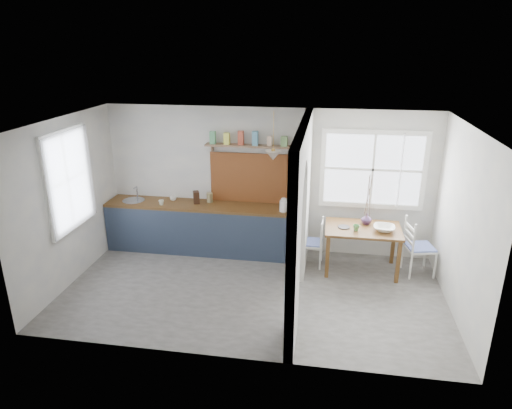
% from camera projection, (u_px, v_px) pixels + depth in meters
% --- Properties ---
extents(floor, '(5.80, 3.20, 0.01)m').
position_uv_depth(floor, '(253.00, 291.00, 7.06)').
color(floor, gray).
rests_on(floor, ground).
extents(ceiling, '(5.80, 3.20, 0.01)m').
position_uv_depth(ceiling, '(252.00, 123.00, 6.18)').
color(ceiling, silver).
rests_on(ceiling, walls).
extents(walls, '(5.81, 3.21, 2.60)m').
position_uv_depth(walls, '(252.00, 213.00, 6.62)').
color(walls, silver).
rests_on(walls, floor).
extents(partition, '(0.12, 3.20, 2.60)m').
position_uv_depth(partition, '(301.00, 204.00, 6.52)').
color(partition, silver).
rests_on(partition, floor).
extents(kitchen_window, '(0.10, 1.16, 1.50)m').
position_uv_depth(kitchen_window, '(67.00, 180.00, 6.94)').
color(kitchen_window, white).
rests_on(kitchen_window, walls).
extents(nook_window, '(1.76, 0.10, 1.30)m').
position_uv_depth(nook_window, '(373.00, 170.00, 7.70)').
color(nook_window, white).
rests_on(nook_window, walls).
extents(counter, '(3.50, 0.60, 0.90)m').
position_uv_depth(counter, '(204.00, 227.00, 8.31)').
color(counter, '#543015').
rests_on(counter, floor).
extents(sink, '(0.40, 0.40, 0.02)m').
position_uv_depth(sink, '(134.00, 201.00, 8.34)').
color(sink, '#A9ADB9').
rests_on(sink, counter).
extents(backsplash, '(1.65, 0.03, 0.90)m').
position_uv_depth(backsplash, '(256.00, 178.00, 8.10)').
color(backsplash, brown).
rests_on(backsplash, walls).
extents(shelf, '(1.75, 0.20, 0.21)m').
position_uv_depth(shelf, '(255.00, 143.00, 7.80)').
color(shelf, '#8E6B4F').
rests_on(shelf, walls).
extents(pendant_lamp, '(0.26, 0.26, 0.16)m').
position_uv_depth(pendant_lamp, '(273.00, 155.00, 7.47)').
color(pendant_lamp, silver).
rests_on(pendant_lamp, ceiling).
extents(utensil_rail, '(0.02, 0.50, 0.02)m').
position_uv_depth(utensil_rail, '(299.00, 186.00, 7.32)').
color(utensil_rail, '#A9ADB9').
rests_on(utensil_rail, partition).
extents(dining_table, '(1.23, 0.82, 0.77)m').
position_uv_depth(dining_table, '(361.00, 249.00, 7.59)').
color(dining_table, '#543015').
rests_on(dining_table, floor).
extents(chair_left, '(0.40, 0.40, 0.83)m').
position_uv_depth(chair_left, '(311.00, 242.00, 7.77)').
color(chair_left, white).
rests_on(chair_left, floor).
extents(chair_right, '(0.52, 0.52, 0.96)m').
position_uv_depth(chair_right, '(420.00, 247.00, 7.45)').
color(chair_right, white).
rests_on(chair_right, floor).
extents(kettle, '(0.21, 0.18, 0.23)m').
position_uv_depth(kettle, '(284.00, 205.00, 7.77)').
color(kettle, white).
rests_on(kettle, counter).
extents(mug_a, '(0.12, 0.12, 0.09)m').
position_uv_depth(mug_a, '(161.00, 203.00, 8.09)').
color(mug_a, beige).
rests_on(mug_a, counter).
extents(mug_b, '(0.15, 0.15, 0.09)m').
position_uv_depth(mug_b, '(173.00, 198.00, 8.32)').
color(mug_b, white).
rests_on(mug_b, counter).
extents(knife_block, '(0.15, 0.17, 0.22)m').
position_uv_depth(knife_block, '(196.00, 197.00, 8.17)').
color(knife_block, '#3A1E12').
rests_on(knife_block, counter).
extents(jar, '(0.11, 0.11, 0.18)m').
position_uv_depth(jar, '(210.00, 198.00, 8.22)').
color(jar, olive).
rests_on(jar, counter).
extents(towel_magenta, '(0.02, 0.03, 0.53)m').
position_uv_depth(towel_magenta, '(296.00, 250.00, 7.79)').
color(towel_magenta, '#C91666').
rests_on(towel_magenta, counter).
extents(towel_orange, '(0.02, 0.03, 0.48)m').
position_uv_depth(towel_orange, '(295.00, 252.00, 7.78)').
color(towel_orange, orange).
rests_on(towel_orange, counter).
extents(bowl, '(0.38, 0.38, 0.08)m').
position_uv_depth(bowl, '(384.00, 228.00, 7.34)').
color(bowl, white).
rests_on(bowl, dining_table).
extents(table_cup, '(0.13, 0.13, 0.10)m').
position_uv_depth(table_cup, '(356.00, 228.00, 7.34)').
color(table_cup, '#539250').
rests_on(table_cup, dining_table).
extents(plate, '(0.20, 0.20, 0.02)m').
position_uv_depth(plate, '(344.00, 227.00, 7.48)').
color(plate, '#2B2726').
rests_on(plate, dining_table).
extents(vase, '(0.20, 0.20, 0.18)m').
position_uv_depth(vase, '(366.00, 219.00, 7.59)').
color(vase, '#4A2D53').
rests_on(vase, dining_table).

